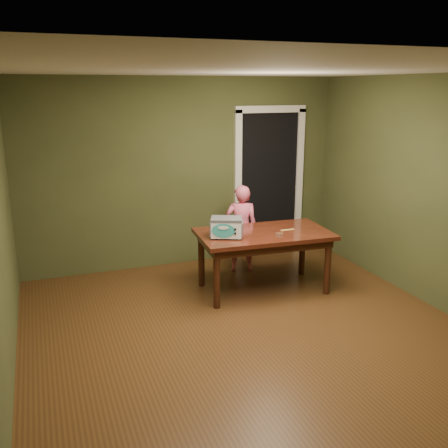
% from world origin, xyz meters
% --- Properties ---
extents(floor, '(5.00, 5.00, 0.00)m').
position_xyz_m(floor, '(0.00, 0.00, 0.00)').
color(floor, '#4E3116').
rests_on(floor, ground).
extents(room_shell, '(4.52, 5.02, 2.61)m').
position_xyz_m(room_shell, '(0.00, 0.00, 1.71)').
color(room_shell, '#454A27').
rests_on(room_shell, ground).
extents(doorway, '(1.10, 0.66, 2.25)m').
position_xyz_m(doorway, '(1.30, 2.78, 1.06)').
color(doorway, black).
rests_on(doorway, ground).
extents(dining_table, '(1.65, 1.00, 0.75)m').
position_xyz_m(dining_table, '(0.61, 1.17, 0.65)').
color(dining_table, '#36140C').
rests_on(dining_table, floor).
extents(toy_oven, '(0.44, 0.38, 0.24)m').
position_xyz_m(toy_oven, '(0.11, 1.12, 0.88)').
color(toy_oven, '#4C4F54').
rests_on(toy_oven, dining_table).
extents(baking_pan, '(0.10, 0.10, 0.02)m').
position_xyz_m(baking_pan, '(0.74, 0.99, 0.76)').
color(baking_pan, silver).
rests_on(baking_pan, dining_table).
extents(spatula, '(0.18, 0.03, 0.01)m').
position_xyz_m(spatula, '(0.92, 1.14, 0.75)').
color(spatula, '#EBCF66').
rests_on(spatula, dining_table).
extents(child, '(0.51, 0.43, 1.20)m').
position_xyz_m(child, '(0.62, 1.89, 0.60)').
color(child, '#EA6081').
rests_on(child, floor).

